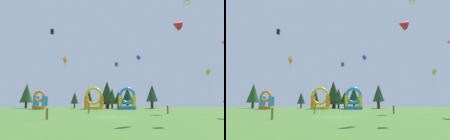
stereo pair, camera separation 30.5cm
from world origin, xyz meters
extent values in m
plane|color=#47752D|center=(0.00, 0.00, 0.00)|extent=(120.00, 120.00, 0.00)
cube|color=white|center=(11.53, -5.65, 16.63)|extent=(0.92, 0.92, 0.43)
cube|color=white|center=(11.53, -5.65, 17.15)|extent=(0.92, 0.92, 0.43)
cylinder|color=silver|center=(13.38, -5.04, 8.45)|extent=(3.71, 1.23, 16.90)
pyramid|color=orange|center=(-6.78, -2.43, 8.93)|extent=(0.54, 0.93, 0.91)
cylinder|color=orange|center=(-6.85, -2.41, 8.35)|extent=(0.04, 0.04, 1.18)
cylinder|color=silver|center=(-8.26, -3.05, 4.47)|extent=(2.85, 1.30, 8.95)
pyramid|color=#8CD826|center=(20.55, 10.17, 8.65)|extent=(0.67, 1.19, 1.17)
cylinder|color=#8CD826|center=(20.63, 10.20, 7.93)|extent=(0.04, 0.04, 1.42)
cylinder|color=silver|center=(20.95, 10.87, 4.32)|extent=(0.66, 1.35, 8.64)
cylinder|color=silver|center=(14.32, 2.34, 13.13)|extent=(5.16, 6.27, 26.26)
cone|color=red|center=(15.68, 14.46, 20.98)|extent=(3.02, 2.94, 2.57)
cylinder|color=silver|center=(14.76, 16.98, 10.49)|extent=(1.85, 5.06, 20.98)
cube|color=black|center=(-14.39, 13.40, 18.83)|extent=(0.72, 0.72, 0.55)
cube|color=black|center=(-14.39, 13.40, 19.49)|extent=(0.72, 0.72, 0.55)
cylinder|color=silver|center=(-11.87, 12.90, 9.58)|extent=(5.06, 1.01, 19.16)
pyramid|color=blue|center=(5.90, 10.97, 12.02)|extent=(0.94, 0.69, 0.97)
cylinder|color=blue|center=(5.94, 10.90, 11.39)|extent=(0.04, 0.04, 1.27)
cylinder|color=silver|center=(7.35, 10.55, 6.01)|extent=(2.84, 0.73, 12.03)
cube|color=purple|center=(1.03, 24.57, 12.78)|extent=(0.93, 0.93, 0.49)
cube|color=purple|center=(1.03, 24.57, 13.36)|extent=(0.93, 0.93, 0.49)
cylinder|color=silver|center=(3.29, 24.27, 6.54)|extent=(4.54, 0.60, 13.07)
cylinder|color=#B21E26|center=(-8.23, -5.57, 0.42)|extent=(0.16, 0.16, 0.85)
cylinder|color=#B21E26|center=(-8.38, -5.64, 0.42)|extent=(0.16, 0.16, 0.85)
cylinder|color=#33723F|center=(-8.30, -5.61, 1.18)|extent=(0.39, 0.39, 0.67)
sphere|color=beige|center=(-8.30, -5.61, 1.63)|extent=(0.23, 0.23, 0.23)
cylinder|color=navy|center=(11.56, 9.54, 0.43)|extent=(0.15, 0.15, 0.85)
cylinder|color=navy|center=(11.72, 9.49, 0.43)|extent=(0.15, 0.15, 0.85)
cylinder|color=#B21E26|center=(11.64, 9.52, 1.19)|extent=(0.37, 0.37, 0.67)
sphere|color=#9E704C|center=(11.64, 9.52, 1.64)|extent=(0.23, 0.23, 0.23)
cylinder|color=#33723F|center=(-4.50, 8.65, 0.39)|extent=(0.15, 0.15, 0.78)
cylinder|color=#33723F|center=(-4.65, 8.58, 0.39)|extent=(0.15, 0.15, 0.78)
cylinder|color=#33723F|center=(-4.57, 8.61, 1.09)|extent=(0.36, 0.36, 0.62)
sphere|color=#9E704C|center=(-4.57, 8.61, 1.50)|extent=(0.21, 0.21, 0.21)
cube|color=yellow|center=(-6.61, 35.80, 0.44)|extent=(6.10, 3.82, 0.88)
cylinder|color=orange|center=(-9.12, 34.43, 2.60)|extent=(1.07, 1.07, 3.43)
cylinder|color=orange|center=(-4.09, 34.43, 2.60)|extent=(1.07, 1.07, 3.43)
cylinder|color=orange|center=(-9.12, 37.18, 2.60)|extent=(1.07, 1.07, 3.43)
cylinder|color=orange|center=(-4.09, 37.18, 2.60)|extent=(1.07, 1.07, 3.43)
torus|color=yellow|center=(-6.61, 34.43, 4.31)|extent=(5.88, 0.86, 5.88)
cube|color=orange|center=(-24.17, 34.32, 0.48)|extent=(4.01, 3.70, 0.96)
cylinder|color=#268CD8|center=(-25.65, 32.99, 2.57)|extent=(1.04, 1.04, 3.22)
cylinder|color=#268CD8|center=(-22.68, 32.99, 2.57)|extent=(1.04, 1.04, 3.22)
cylinder|color=#268CD8|center=(-25.65, 35.65, 2.57)|extent=(1.04, 1.04, 3.22)
cylinder|color=#268CD8|center=(-22.68, 35.65, 2.57)|extent=(1.04, 1.04, 3.22)
torus|color=orange|center=(-24.17, 32.99, 4.18)|extent=(3.80, 0.83, 3.80)
cube|color=#268CD8|center=(4.36, 34.69, 0.52)|extent=(5.61, 4.18, 1.04)
cylinder|color=yellow|center=(2.14, 33.19, 2.73)|extent=(1.17, 1.17, 3.39)
cylinder|color=yellow|center=(6.58, 33.19, 2.73)|extent=(1.17, 1.17, 3.39)
cylinder|color=yellow|center=(2.14, 36.20, 2.73)|extent=(1.17, 1.17, 3.39)
cylinder|color=yellow|center=(6.58, 36.20, 2.73)|extent=(1.17, 1.17, 3.39)
torus|color=#268CD8|center=(4.36, 33.19, 4.43)|extent=(5.37, 0.94, 5.37)
cylinder|color=#4C331E|center=(-33.65, 44.92, 1.07)|extent=(0.87, 0.87, 2.14)
cone|color=#234C1E|center=(-33.65, 44.92, 5.78)|extent=(4.84, 4.84, 7.27)
cylinder|color=#4C331E|center=(-15.16, 45.42, 0.86)|extent=(0.56, 0.56, 1.72)
cone|color=#1E4221|center=(-15.16, 45.42, 3.90)|extent=(3.09, 3.09, 4.37)
cylinder|color=#4C331E|center=(-9.45, 44.25, 0.93)|extent=(0.51, 0.51, 1.85)
cone|color=#193819|center=(-9.45, 44.25, 4.34)|extent=(2.85, 2.85, 4.99)
cylinder|color=#4C331E|center=(-2.57, 41.31, 1.22)|extent=(0.92, 0.92, 2.44)
cone|color=#193819|center=(-2.57, 41.31, 6.18)|extent=(5.14, 5.14, 7.47)
cylinder|color=#4C331E|center=(-2.03, 40.49, 0.75)|extent=(0.67, 0.67, 1.51)
cone|color=#193819|center=(-2.03, 40.49, 3.88)|extent=(3.75, 3.75, 4.74)
cylinder|color=#4C331E|center=(-0.71, 41.29, 0.93)|extent=(0.61, 0.61, 1.86)
cone|color=#234C1E|center=(-0.71, 41.29, 4.58)|extent=(3.41, 3.41, 5.44)
cylinder|color=#4C331E|center=(1.50, 41.11, 0.84)|extent=(0.63, 0.63, 1.67)
cone|color=#193819|center=(1.50, 41.11, 3.85)|extent=(3.52, 3.52, 4.35)
cylinder|color=#4C331E|center=(4.92, 43.37, 0.76)|extent=(0.85, 0.85, 1.52)
cone|color=#193819|center=(4.92, 43.37, 4.66)|extent=(4.70, 4.70, 6.29)
cylinder|color=#4C331E|center=(13.35, 41.12, 1.23)|extent=(0.66, 0.66, 2.46)
cone|color=#1E4221|center=(13.35, 41.12, 5.11)|extent=(3.66, 3.66, 5.31)
cylinder|color=#4C331E|center=(14.44, 45.61, 1.31)|extent=(0.74, 0.74, 2.63)
cone|color=#193819|center=(14.44, 45.61, 5.79)|extent=(4.11, 4.11, 6.31)
camera|label=1|loc=(1.41, -34.33, 2.44)|focal=33.38mm
camera|label=2|loc=(1.72, -34.32, 2.44)|focal=33.38mm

